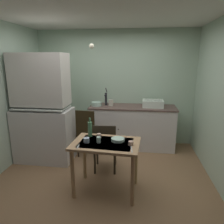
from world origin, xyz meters
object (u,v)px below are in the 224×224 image
(chair_far_side, at_px, (105,146))
(serving_bowl_wide, at_px, (118,140))
(dining_table, at_px, (106,151))
(teacup_mint, at_px, (86,140))
(sink_basin, at_px, (153,103))
(hand_pump, at_px, (106,98))
(glass_bottle, at_px, (90,129))
(mixing_bowl_counter, at_px, (97,104))
(chair_by_counter, at_px, (87,132))
(hutch_cabinet, at_px, (43,113))

(chair_far_side, xyz_separation_m, serving_bowl_wide, (0.27, -0.48, 0.33))
(dining_table, relative_size, teacup_mint, 11.36)
(sink_basin, height_order, hand_pump, hand_pump)
(serving_bowl_wide, height_order, glass_bottle, glass_bottle)
(mixing_bowl_counter, height_order, chair_far_side, mixing_bowl_counter)
(teacup_mint, bearing_deg, dining_table, 5.95)
(chair_far_side, distance_m, teacup_mint, 0.70)
(mixing_bowl_counter, bearing_deg, hand_pump, 25.91)
(hand_pump, distance_m, mixing_bowl_counter, 0.25)
(sink_basin, height_order, chair_by_counter, sink_basin)
(sink_basin, height_order, serving_bowl_wide, sink_basin)
(mixing_bowl_counter, bearing_deg, glass_bottle, -82.25)
(hutch_cabinet, distance_m, sink_basin, 2.27)
(mixing_bowl_counter, bearing_deg, sink_basin, 2.33)
(glass_bottle, bearing_deg, teacup_mint, -89.21)
(chair_far_side, relative_size, teacup_mint, 10.03)
(dining_table, distance_m, teacup_mint, 0.32)
(chair_by_counter, bearing_deg, serving_bowl_wide, -54.79)
(glass_bottle, bearing_deg, dining_table, -37.45)
(hutch_cabinet, relative_size, chair_by_counter, 2.09)
(hutch_cabinet, height_order, sink_basin, hutch_cabinet)
(chair_far_side, bearing_deg, mixing_bowl_counter, 108.54)
(hutch_cabinet, relative_size, serving_bowl_wide, 10.43)
(serving_bowl_wide, height_order, teacup_mint, teacup_mint)
(hand_pump, distance_m, chair_by_counter, 0.92)
(hand_pump, bearing_deg, mixing_bowl_counter, -154.09)
(mixing_bowl_counter, distance_m, dining_table, 1.77)
(chair_by_counter, distance_m, glass_bottle, 1.02)
(hutch_cabinet, bearing_deg, serving_bowl_wide, -27.01)
(mixing_bowl_counter, bearing_deg, chair_far_side, -71.46)
(hutch_cabinet, relative_size, hand_pump, 5.27)
(chair_far_side, height_order, glass_bottle, glass_bottle)
(hutch_cabinet, xyz_separation_m, chair_far_side, (1.24, -0.29, -0.49))
(hand_pump, bearing_deg, dining_table, -80.90)
(dining_table, height_order, glass_bottle, glass_bottle)
(chair_by_counter, relative_size, serving_bowl_wide, 4.99)
(dining_table, distance_m, serving_bowl_wide, 0.24)
(hand_pump, bearing_deg, glass_bottle, -89.93)
(hutch_cabinet, distance_m, glass_bottle, 1.24)
(dining_table, bearing_deg, serving_bowl_wide, 25.84)
(sink_basin, relative_size, hand_pump, 1.13)
(sink_basin, xyz_separation_m, glass_bottle, (-1.03, -1.50, -0.11))
(sink_basin, height_order, mixing_bowl_counter, sink_basin)
(teacup_mint, bearing_deg, glass_bottle, 90.79)
(sink_basin, bearing_deg, hand_pump, 177.49)
(dining_table, distance_m, chair_by_counter, 1.26)
(chair_far_side, bearing_deg, teacup_mint, -106.34)
(sink_basin, height_order, teacup_mint, sink_basin)
(sink_basin, relative_size, mixing_bowl_counter, 1.96)
(hutch_cabinet, xyz_separation_m, serving_bowl_wide, (1.51, -0.77, -0.16))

